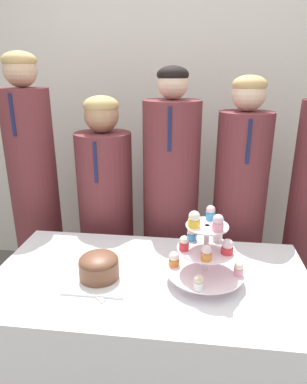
# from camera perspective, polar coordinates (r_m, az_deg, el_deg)

# --- Properties ---
(wall_back) EXTENTS (9.00, 0.06, 2.70)m
(wall_back) POSITION_cam_1_polar(r_m,az_deg,el_deg) (2.59, 3.50, 15.61)
(wall_back) COLOR silver
(wall_back) RESTS_ON ground_plane
(table) EXTENTS (1.32, 0.71, 0.72)m
(table) POSITION_cam_1_polar(r_m,az_deg,el_deg) (1.69, -0.54, -24.01)
(table) COLOR white
(table) RESTS_ON ground_plane
(round_cake) EXTENTS (0.25, 0.25, 0.12)m
(round_cake) POSITION_cam_1_polar(r_m,az_deg,el_deg) (1.44, -9.08, -12.25)
(round_cake) COLOR white
(round_cake) RESTS_ON table
(cake_knife) EXTENTS (0.16, 0.18, 0.01)m
(cake_knife) POSITION_cam_1_polar(r_m,az_deg,el_deg) (1.33, -8.19, -17.96)
(cake_knife) COLOR silver
(cake_knife) RESTS_ON table
(cupcake_stand) EXTENTS (0.31, 0.31, 0.31)m
(cupcake_stand) POSITION_cam_1_polar(r_m,az_deg,el_deg) (1.38, 8.62, -9.47)
(cupcake_stand) COLOR silver
(cupcake_stand) RESTS_ON table
(student_0) EXTENTS (0.28, 0.28, 1.63)m
(student_0) POSITION_cam_1_polar(r_m,az_deg,el_deg) (2.20, -19.00, -1.29)
(student_0) COLOR brown
(student_0) RESTS_ON ground_plane
(student_1) EXTENTS (0.32, 0.32, 1.40)m
(student_1) POSITION_cam_1_polar(r_m,az_deg,el_deg) (2.10, -7.80, -5.00)
(student_1) COLOR brown
(student_1) RESTS_ON ground_plane
(student_2) EXTENTS (0.32, 0.32, 1.55)m
(student_2) POSITION_cam_1_polar(r_m,az_deg,el_deg) (2.01, 2.83, -3.83)
(student_2) COLOR brown
(student_2) RESTS_ON ground_plane
(student_3) EXTENTS (0.29, 0.29, 1.51)m
(student_3) POSITION_cam_1_polar(r_m,az_deg,el_deg) (2.03, 13.84, -4.57)
(student_3) COLOR brown
(student_3) RESTS_ON ground_plane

